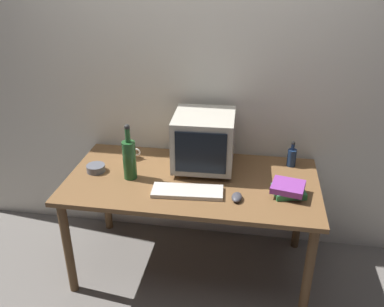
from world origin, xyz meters
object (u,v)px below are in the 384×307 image
object	(u,v)px
crt_monitor	(204,141)
bottle_tall	(129,158)
cd_spindle	(96,168)
book_stack	(288,189)
mug	(130,152)
keyboard	(187,191)
bottle_short	(292,157)
computer_mouse	(237,197)

from	to	relation	value
crt_monitor	bottle_tall	size ratio (longest dim) A/B	1.10
bottle_tall	cd_spindle	size ratio (longest dim) A/B	3.03
book_stack	mug	xyz separation A→B (m)	(-1.06, 0.31, 0.01)
mug	book_stack	bearing A→B (deg)	-16.22
bottle_tall	book_stack	size ratio (longest dim) A/B	1.66
keyboard	book_stack	world-z (taller)	book_stack
keyboard	book_stack	distance (m)	0.59
crt_monitor	keyboard	xyz separation A→B (m)	(-0.05, -0.33, -0.18)
bottle_tall	mug	distance (m)	0.29
bottle_short	crt_monitor	bearing A→B (deg)	-168.32
keyboard	book_stack	xyz separation A→B (m)	(0.59, 0.08, 0.03)
crt_monitor	mug	size ratio (longest dim) A/B	3.32
book_stack	bottle_short	bearing A→B (deg)	84.38
keyboard	mug	size ratio (longest dim) A/B	3.50
mug	cd_spindle	size ratio (longest dim) A/B	1.00
computer_mouse	bottle_short	xyz separation A→B (m)	(0.33, 0.48, 0.05)
crt_monitor	computer_mouse	bearing A→B (deg)	-55.99
keyboard	bottle_short	bearing A→B (deg)	31.60
computer_mouse	bottle_tall	bearing A→B (deg)	169.40
cd_spindle	book_stack	bearing A→B (deg)	-4.11
mug	crt_monitor	bearing A→B (deg)	-5.87
computer_mouse	book_stack	xyz separation A→B (m)	(0.29, 0.11, 0.02)
computer_mouse	book_stack	distance (m)	0.31
bottle_tall	bottle_short	xyz separation A→B (m)	(1.01, 0.33, -0.07)
mug	cd_spindle	xyz separation A→B (m)	(-0.16, -0.22, -0.02)
computer_mouse	bottle_tall	world-z (taller)	bottle_tall
crt_monitor	keyboard	world-z (taller)	crt_monitor
keyboard	computer_mouse	distance (m)	0.30
crt_monitor	cd_spindle	bearing A→B (deg)	-166.33
crt_monitor	bottle_short	xyz separation A→B (m)	(0.57, 0.12, -0.13)
keyboard	bottle_short	size ratio (longest dim) A/B	2.37
computer_mouse	bottle_short	distance (m)	0.58
computer_mouse	mug	size ratio (longest dim) A/B	0.83
crt_monitor	bottle_tall	bearing A→B (deg)	-154.53
book_stack	mug	world-z (taller)	mug
bottle_short	bottle_tall	bearing A→B (deg)	-162.08
keyboard	cd_spindle	distance (m)	0.65
computer_mouse	cd_spindle	distance (m)	0.95
computer_mouse	crt_monitor	bearing A→B (deg)	125.97
computer_mouse	mug	bearing A→B (deg)	153.53
keyboard	mug	distance (m)	0.61
bottle_tall	cd_spindle	xyz separation A→B (m)	(-0.25, 0.04, -0.11)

